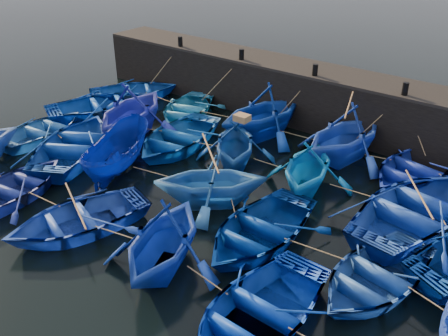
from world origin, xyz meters
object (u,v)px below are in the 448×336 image
Objects in this scene: boat_0 at (134,91)px; wooden_crate at (242,118)px; boat_13 at (43,129)px; boat_8 at (177,137)px.

boat_0 is 9.59m from wooden_crate.
boat_13 is at bearing -158.81° from wooden_crate.
boat_0 is 6.62m from boat_8.
wooden_crate reaches higher than boat_0.
wooden_crate is (8.49, 3.29, 1.66)m from boat_13.
boat_0 is 0.92× the size of boat_8.
boat_13 is 7.59× the size of wooden_crate.
boat_8 reaches higher than boat_13.
boat_0 is 1.08× the size of boat_13.
boat_8 is 3.55m from wooden_crate.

